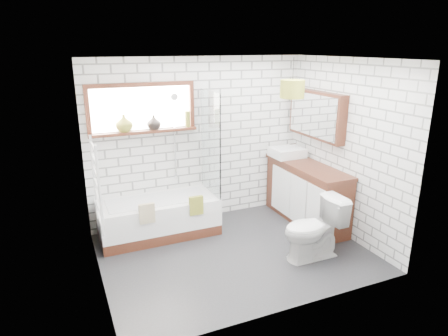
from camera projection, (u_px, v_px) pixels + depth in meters
name	position (u px, v px, depth m)	size (l,w,h in m)	color
floor	(234.00, 253.00, 5.32)	(3.40, 2.60, 0.01)	black
ceiling	(236.00, 58.00, 4.58)	(3.40, 2.60, 0.01)	white
wall_back	(199.00, 141.00, 6.09)	(3.40, 0.01, 2.50)	white
wall_front	(293.00, 198.00, 3.81)	(3.40, 0.01, 2.50)	white
wall_left	(92.00, 181.00, 4.30)	(0.01, 2.60, 2.50)	white
wall_right	(345.00, 149.00, 5.60)	(0.01, 2.60, 2.50)	white
window	(142.00, 109.00, 5.57)	(1.52, 0.16, 0.68)	#38190F
towel_radiator	(97.00, 185.00, 4.33)	(0.06, 0.52, 1.00)	white
mirror_cabinet	(316.00, 115.00, 5.97)	(0.16, 1.20, 0.70)	#38190F
shower_riser	(175.00, 137.00, 5.87)	(0.02, 0.02, 1.30)	silver
bathtub	(159.00, 217.00, 5.76)	(1.67, 0.74, 0.54)	white
shower_screen	(211.00, 143.00, 5.77)	(0.02, 0.72, 1.50)	white
towel_green	(196.00, 205.00, 5.53)	(0.20, 0.05, 0.27)	olive
towel_beige	(147.00, 213.00, 5.27)	(0.21, 0.05, 0.27)	tan
vanity	(306.00, 193.00, 6.15)	(0.52, 1.63, 0.93)	#38190F
basin	(287.00, 152.00, 6.40)	(0.49, 0.43, 0.14)	white
tap	(296.00, 148.00, 6.45)	(0.03, 0.03, 0.15)	silver
toilet	(314.00, 229.00, 5.09)	(0.80, 0.45, 0.81)	white
vase_olive	(124.00, 125.00, 5.50)	(0.23, 0.23, 0.24)	olive
vase_dark	(154.00, 124.00, 5.66)	(0.20, 0.20, 0.20)	black
bottle	(188.00, 120.00, 5.85)	(0.07, 0.07, 0.23)	olive
pendant	(292.00, 89.00, 5.22)	(0.32, 0.32, 0.23)	olive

